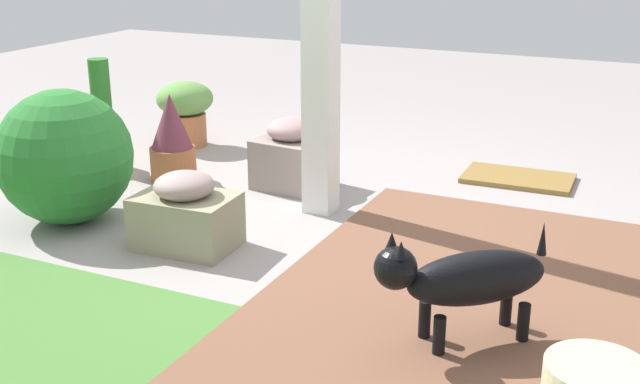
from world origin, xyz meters
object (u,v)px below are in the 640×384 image
Objects in this scene: stone_planter_nearest at (292,155)px; porch_pillar at (321,17)px; stone_planter_mid at (186,214)px; terracotta_pot_spiky at (172,140)px; terracotta_pot_broad at (185,109)px; terracotta_pot_tall at (104,131)px; doormat at (518,178)px; dog at (465,278)px; round_shrub at (65,157)px.

porch_pillar is at bearing 136.88° from stone_planter_nearest.
porch_pillar reaches higher than stone_planter_mid.
stone_planter_mid is 0.91× the size of terracotta_pot_spiky.
terracotta_pot_broad reaches higher than stone_planter_nearest.
porch_pillar reaches higher than stone_planter_nearest.
terracotta_pot_tall is (0.53, -0.01, -0.00)m from terracotta_pot_spiky.
stone_planter_mid is at bearing 54.35° from doormat.
stone_planter_mid is 1.07× the size of terracotta_pot_broad.
terracotta_pot_tall reaches higher than dog.
round_shrub is at bearing 31.98° from porch_pillar.
porch_pillar is 1.81m from terracotta_pot_broad.
stone_planter_nearest is 0.74m from terracotta_pot_spiky.
terracotta_pot_broad is (1.05, -1.55, 0.09)m from stone_planter_mid.
terracotta_pot_tall is (1.20, -0.86, 0.08)m from stone_planter_mid.
terracotta_pot_broad is 0.70× the size of doormat.
stone_planter_nearest is 0.59× the size of terracotta_pot_tall.
dog reaches higher than stone_planter_mid.
dog is (-2.52, 1.90, 0.01)m from terracotta_pot_broad.
stone_planter_mid is 0.78m from round_shrub.
terracotta_pot_broad is at bearing -29.54° from porch_pillar.
dog is at bearing 150.63° from terracotta_pot_spiky.
stone_planter_mid is 1.51m from dog.
dog is (-2.22, 0.39, -0.08)m from round_shrub.
doormat is at bearing -125.65° from stone_planter_mid.
round_shrub is 1.00× the size of terracotta_pot_tall.
round_shrub is 2.65m from doormat.
terracotta_pot_broad is at bearing -79.07° from round_shrub.
dog reaches higher than terracotta_pot_broad.
terracotta_pot_spiky is (0.71, 0.20, 0.06)m from stone_planter_nearest.
round_shrub is at bearing 118.02° from terracotta_pot_tall.
terracotta_pot_broad is at bearing -24.39° from stone_planter_nearest.
terracotta_pot_spiky is 1.18× the size of terracotta_pot_broad.
stone_planter_nearest is at bearing -92.01° from stone_planter_mid.
stone_planter_mid is 1.87m from terracotta_pot_broad.
round_shrub is 0.83m from terracotta_pot_spiky.
porch_pillar is 4.99× the size of stone_planter_nearest.
stone_planter_nearest is 0.78× the size of terracotta_pot_spiky.
terracotta_pot_tall is 2.93m from dog.
stone_planter_mid is 0.75× the size of doormat.
terracotta_pot_spiky is 0.83× the size of doormat.
stone_planter_nearest is 1.25m from terracotta_pot_tall.
round_shrub is 0.94m from terracotta_pot_tall.
dog reaches higher than doormat.
porch_pillar reaches higher than terracotta_pot_tall.
terracotta_pot_spiky is 0.53m from terracotta_pot_tall.
porch_pillar is 1.50m from round_shrub.
terracotta_pot_spiky is at bearing -29.37° from dog.
terracotta_pot_spiky is at bearing 15.96° from stone_planter_nearest.
porch_pillar is at bearing -45.06° from dog.
terracotta_pot_tall reaches higher than stone_planter_nearest.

